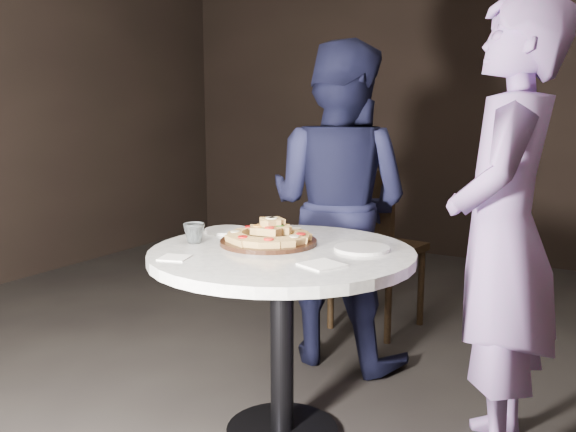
{
  "coord_description": "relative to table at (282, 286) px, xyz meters",
  "views": [
    {
      "loc": [
        1.32,
        -2.21,
        1.38
      ],
      "look_at": [
        0.05,
        0.0,
        0.93
      ],
      "focal_mm": 40.0,
      "sensor_mm": 36.0,
      "label": 1
    }
  ],
  "objects": [
    {
      "name": "diner_teal",
      "position": [
        0.8,
        0.3,
        0.23
      ],
      "size": [
        0.49,
        0.69,
        1.78
      ],
      "primitive_type": "imported",
      "rotation": [
        0.0,
        0.0,
        -1.46
      ],
      "color": "#8369A9",
      "rests_on": "ground"
    },
    {
      "name": "diner_navy",
      "position": [
        -0.17,
        0.88,
        0.2
      ],
      "size": [
        0.85,
        0.68,
        1.7
      ],
      "primitive_type": "imported",
      "rotation": [
        0.0,
        0.0,
        3.1
      ],
      "color": "#141632",
      "rests_on": "ground"
    },
    {
      "name": "table",
      "position": [
        0.0,
        0.0,
        0.0
      ],
      "size": [
        1.28,
        1.28,
        0.8
      ],
      "rotation": [
        0.0,
        0.0,
        -0.22
      ],
      "color": "black",
      "rests_on": "ground"
    },
    {
      "name": "serving_board",
      "position": [
        -0.1,
        0.06,
        0.16
      ],
      "size": [
        0.44,
        0.44,
        0.02
      ],
      "primitive_type": "cylinder",
      "rotation": [
        0.0,
        0.0,
        -0.09
      ],
      "color": "black",
      "rests_on": "table"
    },
    {
      "name": "focaccia_pile",
      "position": [
        -0.1,
        0.07,
        0.19
      ],
      "size": [
        0.36,
        0.37,
        0.1
      ],
      "rotation": [
        0.0,
        0.0,
        0.24
      ],
      "color": "tan",
      "rests_on": "serving_board"
    },
    {
      "name": "water_glass",
      "position": [
        -0.38,
        -0.07,
        0.19
      ],
      "size": [
        0.1,
        0.1,
        0.09
      ],
      "primitive_type": "imported",
      "rotation": [
        0.0,
        0.0,
        0.05
      ],
      "color": "silver",
      "rests_on": "table"
    },
    {
      "name": "napkin_near",
      "position": [
        -0.28,
        -0.33,
        0.15
      ],
      "size": [
        0.13,
        0.13,
        0.01
      ],
      "primitive_type": "cube",
      "rotation": [
        0.0,
        0.0,
        0.29
      ],
      "color": "white",
      "rests_on": "table"
    },
    {
      "name": "floor",
      "position": [
        -0.05,
        0.05,
        -0.65
      ],
      "size": [
        7.0,
        7.0,
        0.0
      ],
      "primitive_type": "plane",
      "color": "black",
      "rests_on": "ground"
    },
    {
      "name": "plate_right",
      "position": [
        0.28,
        0.15,
        0.16
      ],
      "size": [
        0.27,
        0.27,
        0.01
      ],
      "primitive_type": "cylinder",
      "rotation": [
        0.0,
        0.0,
        0.21
      ],
      "color": "white",
      "rests_on": "table"
    },
    {
      "name": "plate_left",
      "position": [
        -0.41,
        0.19,
        0.16
      ],
      "size": [
        0.27,
        0.27,
        0.01
      ],
      "primitive_type": "cylinder",
      "rotation": [
        0.0,
        0.0,
        0.41
      ],
      "color": "white",
      "rests_on": "table"
    },
    {
      "name": "chair_far",
      "position": [
        -0.18,
        1.35,
        -0.07
      ],
      "size": [
        0.54,
        0.56,
        1.01
      ],
      "rotation": [
        0.0,
        0.0,
        2.98
      ],
      "color": "black",
      "rests_on": "ground"
    },
    {
      "name": "napkin_far",
      "position": [
        0.26,
        -0.15,
        0.15
      ],
      "size": [
        0.18,
        0.18,
        0.01
      ],
      "primitive_type": "cube",
      "rotation": [
        0.0,
        0.0,
        -0.41
      ],
      "color": "white",
      "rests_on": "table"
    }
  ]
}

